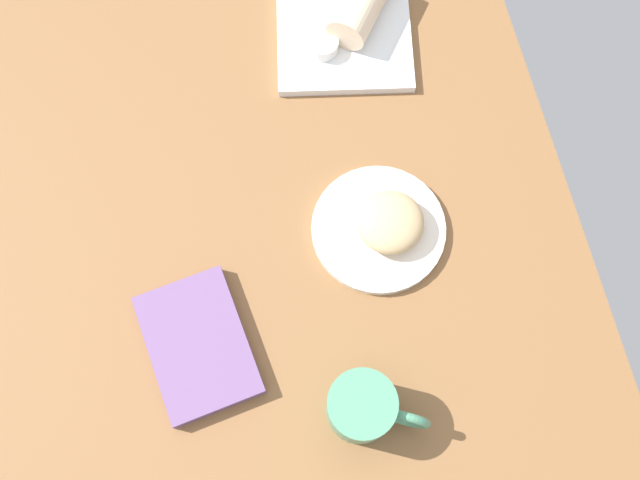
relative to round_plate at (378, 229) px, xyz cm
name	(u,v)px	position (x,y,z in cm)	size (l,w,h in cm)	color
dining_table	(279,236)	(-2.90, -14.78, -2.70)	(110.00, 90.00, 4.00)	brown
round_plate	(378,229)	(0.00, 0.00, 0.00)	(20.06, 20.06, 1.40)	silver
scone_pastry	(390,222)	(0.28, 1.49, 2.94)	(9.94, 9.81, 4.48)	tan
square_plate	(344,34)	(-34.20, 2.36, 0.10)	(21.79, 21.79, 1.60)	white
sauce_cup	(323,45)	(-31.45, -1.71, 2.16)	(4.92, 4.92, 2.34)	silver
breakfast_wrap	(362,3)	(-36.39, 5.61, 4.21)	(6.62, 6.62, 13.73)	beige
book_stack	(198,345)	(11.75, -29.02, 0.52)	(21.22, 16.41, 2.45)	#6B4C7A
coffee_mug	(364,408)	(25.34, -8.36, 3.99)	(9.38, 13.34, 9.17)	#4C8C6B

